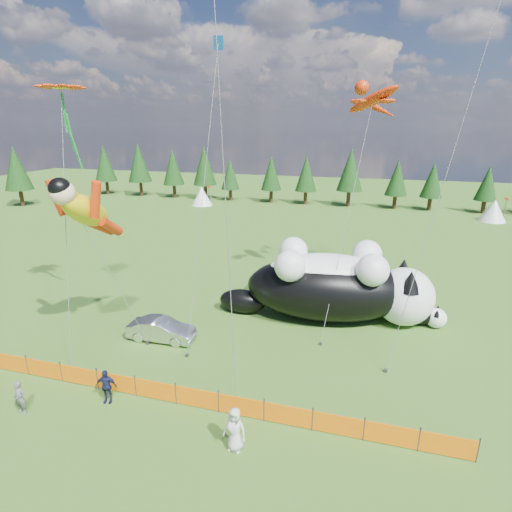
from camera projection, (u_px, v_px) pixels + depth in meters
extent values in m
plane|color=#193D0B|center=(221.00, 369.00, 20.15)|extent=(160.00, 160.00, 0.00)
cylinder|color=#262626|center=(27.00, 365.00, 19.54)|extent=(0.06, 0.06, 1.10)
cylinder|color=#262626|center=(61.00, 371.00, 19.02)|extent=(0.06, 0.06, 1.10)
cylinder|color=#262626|center=(97.00, 378.00, 18.51)|extent=(0.06, 0.06, 1.10)
cylinder|color=#262626|center=(136.00, 385.00, 18.00)|extent=(0.06, 0.06, 1.10)
cylinder|color=#262626|center=(176.00, 393.00, 17.49)|extent=(0.06, 0.06, 1.10)
cylinder|color=#262626|center=(219.00, 401.00, 16.97)|extent=(0.06, 0.06, 1.10)
cylinder|color=#262626|center=(264.00, 410.00, 16.46)|extent=(0.06, 0.06, 1.10)
cylinder|color=#262626|center=(312.00, 419.00, 15.95)|extent=(0.06, 0.06, 1.10)
cylinder|color=#262626|center=(364.00, 429.00, 15.44)|extent=(0.06, 0.06, 1.10)
cylinder|color=#262626|center=(419.00, 439.00, 14.92)|extent=(0.06, 0.06, 1.10)
cylinder|color=#262626|center=(478.00, 450.00, 14.41)|extent=(0.06, 0.06, 1.10)
cube|color=orange|center=(11.00, 363.00, 19.81)|extent=(2.00, 0.04, 0.90)
cube|color=orange|center=(44.00, 369.00, 19.30)|extent=(2.00, 0.04, 0.90)
cube|color=orange|center=(79.00, 376.00, 18.78)|extent=(2.00, 0.04, 0.90)
cube|color=orange|center=(116.00, 383.00, 18.27)|extent=(2.00, 0.04, 0.90)
cube|color=orange|center=(155.00, 390.00, 17.76)|extent=(2.00, 0.04, 0.90)
cube|color=orange|center=(197.00, 398.00, 17.25)|extent=(2.00, 0.04, 0.90)
cube|color=orange|center=(241.00, 406.00, 16.73)|extent=(2.00, 0.04, 0.90)
cube|color=orange|center=(288.00, 415.00, 16.22)|extent=(2.00, 0.04, 0.90)
cube|color=orange|center=(338.00, 425.00, 15.71)|extent=(2.00, 0.04, 0.90)
cube|color=orange|center=(391.00, 435.00, 15.20)|extent=(2.00, 0.04, 0.90)
cube|color=orange|center=(448.00, 446.00, 14.68)|extent=(2.00, 0.04, 0.90)
ellipsoid|color=black|center=(327.00, 289.00, 24.92)|extent=(10.52, 5.86, 4.01)
ellipsoid|color=white|center=(328.00, 274.00, 24.61)|extent=(7.93, 4.23, 2.45)
sphere|color=white|center=(404.00, 296.00, 24.32)|extent=(3.57, 3.57, 3.57)
sphere|color=#DF5787|center=(430.00, 298.00, 24.10)|extent=(0.50, 0.50, 0.50)
ellipsoid|color=black|center=(243.00, 301.00, 26.08)|extent=(3.29, 1.93, 1.56)
cone|color=black|center=(411.00, 281.00, 22.87)|extent=(1.25, 1.25, 1.25)
cone|color=black|center=(403.00, 269.00, 24.88)|extent=(1.25, 1.25, 1.25)
sphere|color=white|center=(367.00, 255.00, 25.34)|extent=(1.87, 1.87, 1.87)
sphere|color=white|center=(373.00, 270.00, 22.62)|extent=(1.87, 1.87, 1.87)
sphere|color=white|center=(293.00, 251.00, 26.01)|extent=(1.87, 1.87, 1.87)
sphere|color=white|center=(290.00, 266.00, 23.29)|extent=(1.87, 1.87, 1.87)
ellipsoid|color=black|center=(409.00, 312.00, 24.81)|extent=(3.66, 2.23, 1.37)
ellipsoid|color=white|center=(409.00, 307.00, 24.70)|extent=(2.75, 1.62, 0.83)
sphere|color=white|center=(436.00, 318.00, 24.15)|extent=(1.21, 1.21, 1.21)
sphere|color=#DF5787|center=(446.00, 320.00, 23.93)|extent=(0.17, 0.17, 0.17)
ellipsoid|color=black|center=(378.00, 312.00, 25.72)|extent=(1.15, 0.73, 0.53)
cone|color=black|center=(437.00, 313.00, 23.69)|extent=(0.43, 0.43, 0.43)
cone|color=black|center=(438.00, 308.00, 24.31)|extent=(0.43, 0.43, 0.43)
sphere|color=white|center=(425.00, 302.00, 24.67)|extent=(0.64, 0.64, 0.64)
sphere|color=white|center=(424.00, 308.00, 23.83)|extent=(0.64, 0.64, 0.64)
sphere|color=white|center=(398.00, 297.00, 25.35)|extent=(0.64, 0.64, 0.64)
sphere|color=white|center=(396.00, 303.00, 24.52)|extent=(0.64, 0.64, 0.64)
imported|color=silver|center=(162.00, 330.00, 22.72)|extent=(3.92, 1.50, 1.28)
imported|color=#59595E|center=(20.00, 398.00, 16.86)|extent=(0.58, 0.40, 1.54)
imported|color=#141A39|center=(106.00, 386.00, 17.54)|extent=(1.03, 0.70, 1.61)
imported|color=beige|center=(235.00, 429.00, 14.91)|extent=(0.92, 0.62, 1.81)
cylinder|color=#595959|center=(119.00, 280.00, 21.16)|extent=(0.03, 0.03, 7.90)
cube|color=#262626|center=(148.00, 343.00, 22.43)|extent=(0.15, 0.15, 0.16)
cylinder|color=#595959|center=(348.00, 213.00, 23.85)|extent=(0.03, 0.03, 15.59)
cube|color=#262626|center=(321.00, 344.00, 22.35)|extent=(0.15, 0.15, 0.16)
cylinder|color=#595959|center=(66.00, 224.00, 20.52)|extent=(0.03, 0.03, 14.59)
cube|color=#262626|center=(71.00, 369.00, 20.04)|extent=(0.15, 0.15, 0.16)
cube|color=#18862D|center=(67.00, 133.00, 21.73)|extent=(0.18, 0.18, 4.05)
cylinder|color=#595959|center=(203.00, 197.00, 21.34)|extent=(0.03, 0.03, 16.82)
cube|color=#262626|center=(187.00, 355.00, 21.21)|extent=(0.15, 0.15, 0.16)
cylinder|color=#595959|center=(455.00, 149.00, 19.54)|extent=(0.03, 0.03, 22.82)
cube|color=#262626|center=(386.00, 371.00, 19.89)|extent=(0.15, 0.15, 0.16)
cylinder|color=#595959|center=(227.00, 227.00, 14.94)|extent=(0.03, 0.03, 15.97)
cube|color=#262626|center=(237.00, 414.00, 16.93)|extent=(0.15, 0.15, 0.16)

